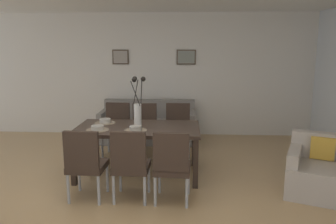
# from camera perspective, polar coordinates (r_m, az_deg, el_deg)

# --- Properties ---
(ground_plane) EXTENTS (9.00, 9.00, 0.00)m
(ground_plane) POSITION_cam_1_polar(r_m,az_deg,el_deg) (4.42, -9.46, -14.37)
(ground_plane) COLOR tan
(back_wall_panel) EXTENTS (9.00, 0.10, 2.60)m
(back_wall_panel) POSITION_cam_1_polar(r_m,az_deg,el_deg) (7.22, -4.21, 6.41)
(back_wall_panel) COLOR silver
(back_wall_panel) RESTS_ON ground
(dining_table) EXTENTS (1.80, 0.98, 0.74)m
(dining_table) POSITION_cam_1_polar(r_m,az_deg,el_deg) (4.89, -5.20, -3.40)
(dining_table) COLOR #33261E
(dining_table) RESTS_ON ground
(dining_chair_near_left) EXTENTS (0.46, 0.46, 0.92)m
(dining_chair_near_left) POSITION_cam_1_polar(r_m,az_deg,el_deg) (4.23, -14.06, -8.26)
(dining_chair_near_left) COLOR #33261E
(dining_chair_near_left) RESTS_ON ground
(dining_chair_near_right) EXTENTS (0.46, 0.46, 0.92)m
(dining_chair_near_right) POSITION_cam_1_polar(r_m,az_deg,el_deg) (5.90, -8.83, -2.52)
(dining_chair_near_right) COLOR #33261E
(dining_chair_near_right) RESTS_ON ground
(dining_chair_far_left) EXTENTS (0.45, 0.45, 0.92)m
(dining_chair_far_left) POSITION_cam_1_polar(r_m,az_deg,el_deg) (4.11, -6.51, -8.53)
(dining_chair_far_left) COLOR #33261E
(dining_chair_far_left) RESTS_ON ground
(dining_chair_far_right) EXTENTS (0.45, 0.45, 0.92)m
(dining_chair_far_right) POSITION_cam_1_polar(r_m,az_deg,el_deg) (5.78, -4.10, -2.69)
(dining_chair_far_right) COLOR #33261E
(dining_chair_far_right) RESTS_ON ground
(dining_chair_mid_left) EXTENTS (0.46, 0.46, 0.92)m
(dining_chair_mid_left) POSITION_cam_1_polar(r_m,az_deg,el_deg) (4.04, 0.67, -8.85)
(dining_chair_mid_left) COLOR #33261E
(dining_chair_mid_left) RESTS_ON ground
(dining_chair_mid_right) EXTENTS (0.45, 0.45, 0.92)m
(dining_chair_mid_right) POSITION_cam_1_polar(r_m,az_deg,el_deg) (5.78, 1.71, -2.67)
(dining_chair_mid_right) COLOR #33261E
(dining_chair_mid_right) RESTS_ON ground
(centerpiece_vase) EXTENTS (0.21, 0.23, 0.73)m
(centerpiece_vase) POSITION_cam_1_polar(r_m,az_deg,el_deg) (4.82, -5.26, 0.71)
(centerpiece_vase) COLOR silver
(centerpiece_vase) RESTS_ON dining_table
(placemat_near_left) EXTENTS (0.32, 0.32, 0.01)m
(placemat_near_left) POSITION_cam_1_polar(r_m,az_deg,el_deg) (4.77, -12.04, -3.02)
(placemat_near_left) COLOR #7F705B
(placemat_near_left) RESTS_ON dining_table
(bowl_near_left) EXTENTS (0.17, 0.17, 0.07)m
(bowl_near_left) POSITION_cam_1_polar(r_m,az_deg,el_deg) (4.76, -12.05, -2.59)
(bowl_near_left) COLOR #B2ADA3
(bowl_near_left) RESTS_ON dining_table
(placemat_near_right) EXTENTS (0.32, 0.32, 0.01)m
(placemat_near_right) POSITION_cam_1_polar(r_m,az_deg,el_deg) (5.19, -10.78, -1.84)
(placemat_near_right) COLOR #7F705B
(placemat_near_right) RESTS_ON dining_table
(bowl_near_right) EXTENTS (0.17, 0.17, 0.07)m
(bowl_near_right) POSITION_cam_1_polar(r_m,az_deg,el_deg) (5.18, -10.79, -1.44)
(bowl_near_right) COLOR #B2ADA3
(bowl_near_right) RESTS_ON dining_table
(placemat_far_left) EXTENTS (0.32, 0.32, 0.01)m
(placemat_far_left) POSITION_cam_1_polar(r_m,az_deg,el_deg) (4.66, -5.61, -3.17)
(placemat_far_left) COLOR #7F705B
(placemat_far_left) RESTS_ON dining_table
(bowl_far_left) EXTENTS (0.17, 0.17, 0.07)m
(bowl_far_left) POSITION_cam_1_polar(r_m,az_deg,el_deg) (4.65, -5.61, -2.72)
(bowl_far_left) COLOR #B2ADA3
(bowl_far_left) RESTS_ON dining_table
(sofa) EXTENTS (1.90, 0.84, 0.80)m
(sofa) POSITION_cam_1_polar(r_m,az_deg,el_deg) (6.82, -3.44, -2.55)
(sofa) COLOR gray
(sofa) RESTS_ON ground
(armchair) EXTENTS (1.04, 1.04, 0.75)m
(armchair) POSITION_cam_1_polar(r_m,az_deg,el_deg) (4.82, 24.78, -9.38)
(armchair) COLOR #ADA399
(armchair) RESTS_ON ground
(framed_picture_left) EXTENTS (0.35, 0.03, 0.31)m
(framed_picture_left) POSITION_cam_1_polar(r_m,az_deg,el_deg) (7.21, -8.18, 9.36)
(framed_picture_left) COLOR #473828
(framed_picture_center) EXTENTS (0.40, 0.03, 0.31)m
(framed_picture_center) POSITION_cam_1_polar(r_m,az_deg,el_deg) (7.07, 3.15, 9.42)
(framed_picture_center) COLOR #473828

